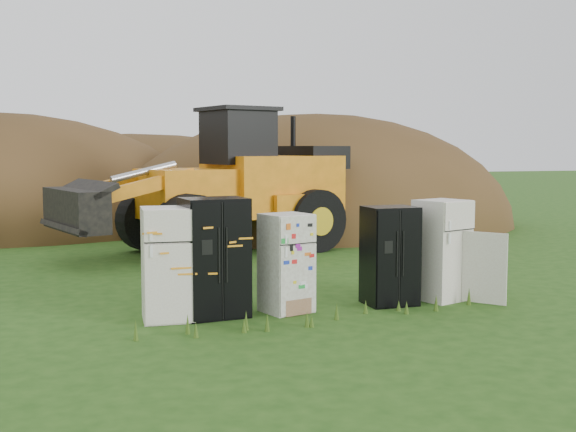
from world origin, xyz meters
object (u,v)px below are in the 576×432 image
(fridge_leftmost, at_px, (168,264))
(fridge_sticker, at_px, (286,263))
(fridge_black_right, at_px, (390,256))
(fridge_open_door, at_px, (442,250))
(fridge_black_side, at_px, (214,257))
(wheel_loader, at_px, (206,181))

(fridge_leftmost, distance_m, fridge_sticker, 1.89)
(fridge_leftmost, relative_size, fridge_black_right, 1.05)
(fridge_sticker, distance_m, fridge_black_right, 1.83)
(fridge_sticker, distance_m, fridge_open_door, 2.85)
(fridge_leftmost, bearing_deg, fridge_open_door, 4.01)
(fridge_black_side, xyz_separation_m, wheel_loader, (1.25, 6.69, 0.90))
(fridge_black_right, xyz_separation_m, fridge_open_door, (1.02, 0.06, 0.04))
(fridge_black_right, xyz_separation_m, wheel_loader, (-1.74, 6.75, 1.00))
(fridge_black_right, bearing_deg, fridge_black_side, 178.90)
(fridge_sticker, relative_size, fridge_open_door, 0.91)
(wheel_loader, bearing_deg, fridge_leftmost, -122.26)
(fridge_black_right, bearing_deg, wheel_loader, 104.48)
(fridge_black_right, bearing_deg, fridge_open_door, 3.35)
(fridge_sticker, height_order, wheel_loader, wheel_loader)
(fridge_leftmost, relative_size, wheel_loader, 0.23)
(fridge_sticker, relative_size, fridge_black_right, 0.96)
(fridge_sticker, bearing_deg, fridge_leftmost, 162.43)
(fridge_sticker, xyz_separation_m, wheel_loader, (0.09, 6.75, 1.04))
(fridge_black_right, distance_m, fridge_open_door, 1.02)
(fridge_black_right, relative_size, fridge_open_door, 0.95)
(fridge_leftmost, height_order, fridge_open_door, fridge_open_door)
(fridge_black_side, bearing_deg, fridge_black_right, -6.67)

